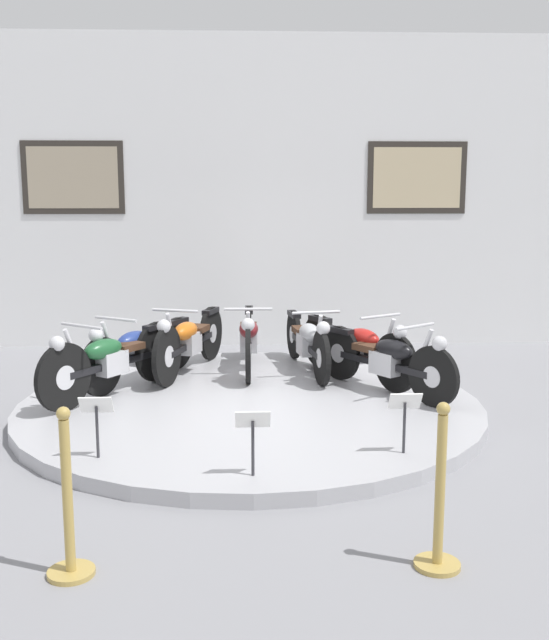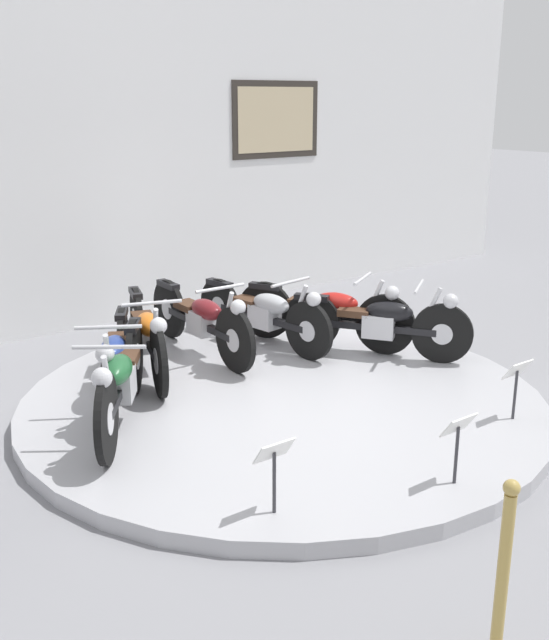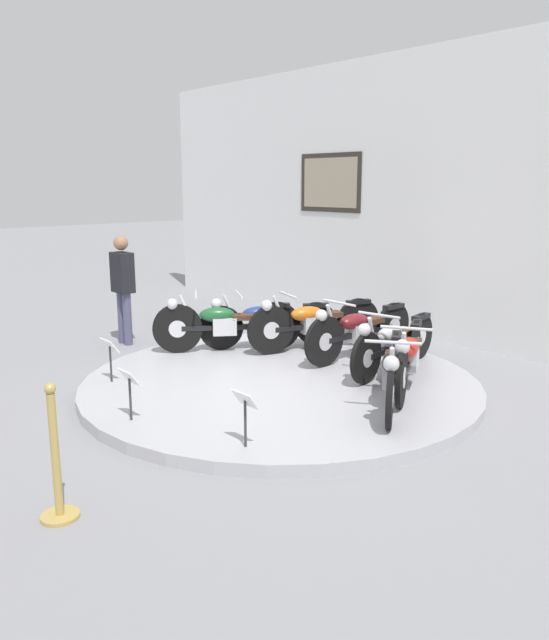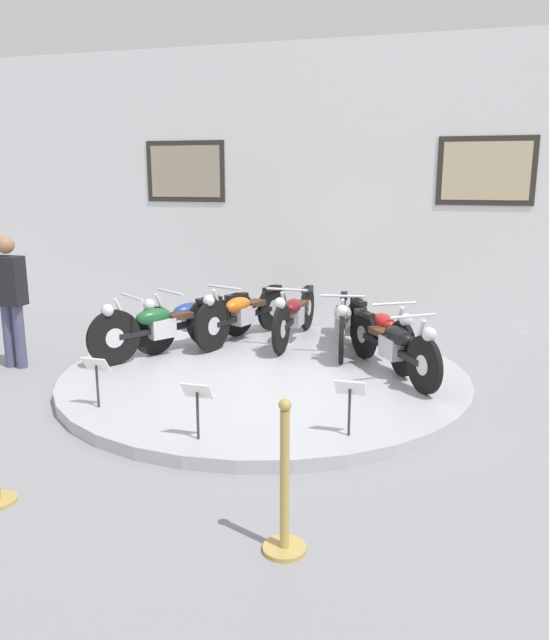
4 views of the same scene
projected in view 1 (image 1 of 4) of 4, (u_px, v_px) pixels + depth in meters
ground_plane at (250, 413)px, 7.55m from camera, size 60.00×60.00×0.00m
display_platform at (250, 407)px, 7.54m from camera, size 4.63×4.63×0.12m
back_wall at (247, 193)px, 10.57m from camera, size 14.00×0.22×4.34m
motorcycle_green at (111, 358)px, 7.66m from camera, size 1.19×1.69×0.81m
motorcycle_blue at (139, 349)px, 8.23m from camera, size 1.04×1.72×0.78m
motorcycle_orange at (189, 339)px, 8.65m from camera, size 0.73×1.93×0.81m
motorcycle_maroon at (249, 337)px, 8.82m from camera, size 0.54×2.00×0.80m
motorcycle_silver at (308, 340)px, 8.71m from camera, size 0.54×1.94×0.78m
motorcycle_red at (358, 346)px, 8.33m from camera, size 1.03×1.75×0.79m
motorcycle_black at (387, 358)px, 7.78m from camera, size 1.18×1.63×0.78m
info_placard_front_left at (96, 413)px, 5.90m from camera, size 0.26×0.11×0.51m
info_placard_front_centre at (253, 428)px, 5.53m from camera, size 0.26×0.11×0.51m
info_placard_front_right at (405, 409)px, 6.01m from camera, size 0.26×0.11×0.51m
stanchion_post_left_of_entry at (69, 520)px, 4.34m from camera, size 0.28×0.28×1.02m
stanchion_post_right_of_entry at (439, 513)px, 4.43m from camera, size 0.28×0.28×1.02m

